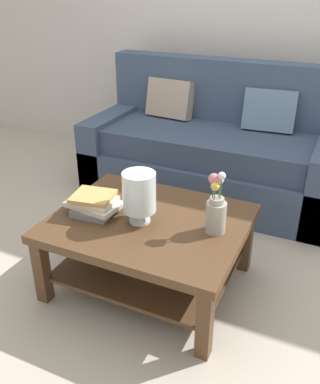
{
  "coord_description": "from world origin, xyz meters",
  "views": [
    {
      "loc": [
        0.91,
        -2.19,
        1.65
      ],
      "look_at": [
        -0.0,
        -0.23,
        0.55
      ],
      "focal_mm": 39.38,
      "sensor_mm": 36.0,
      "label": 1
    }
  ],
  "objects_px": {
    "couch": "(212,151)",
    "book_stack_main": "(94,204)",
    "glass_hurricane_vase": "(139,193)",
    "flower_pitcher": "(216,210)",
    "coffee_table": "(149,238)"
  },
  "relations": [
    {
      "from": "flower_pitcher",
      "to": "couch",
      "type": "bearing_deg",
      "value": 108.79
    },
    {
      "from": "book_stack_main",
      "to": "glass_hurricane_vase",
      "type": "distance_m",
      "value": 0.3
    },
    {
      "from": "book_stack_main",
      "to": "flower_pitcher",
      "type": "bearing_deg",
      "value": 8.58
    },
    {
      "from": "flower_pitcher",
      "to": "coffee_table",
      "type": "bearing_deg",
      "value": -174.4
    },
    {
      "from": "glass_hurricane_vase",
      "to": "flower_pitcher",
      "type": "relative_size",
      "value": 0.84
    },
    {
      "from": "book_stack_main",
      "to": "couch",
      "type": "bearing_deg",
      "value": 80.5
    },
    {
      "from": "coffee_table",
      "to": "glass_hurricane_vase",
      "type": "bearing_deg",
      "value": -131.0
    },
    {
      "from": "coffee_table",
      "to": "glass_hurricane_vase",
      "type": "xyz_separation_m",
      "value": [
        -0.04,
        -0.04,
        0.3
      ]
    },
    {
      "from": "couch",
      "to": "glass_hurricane_vase",
      "type": "bearing_deg",
      "value": -88.37
    },
    {
      "from": "couch",
      "to": "glass_hurricane_vase",
      "type": "height_order",
      "value": "couch"
    },
    {
      "from": "coffee_table",
      "to": "flower_pitcher",
      "type": "distance_m",
      "value": 0.45
    },
    {
      "from": "couch",
      "to": "book_stack_main",
      "type": "height_order",
      "value": "couch"
    },
    {
      "from": "book_stack_main",
      "to": "flower_pitcher",
      "type": "relative_size",
      "value": 0.92
    },
    {
      "from": "couch",
      "to": "book_stack_main",
      "type": "xyz_separation_m",
      "value": [
        -0.24,
        -1.42,
        0.14
      ]
    },
    {
      "from": "coffee_table",
      "to": "book_stack_main",
      "type": "distance_m",
      "value": 0.37
    }
  ]
}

